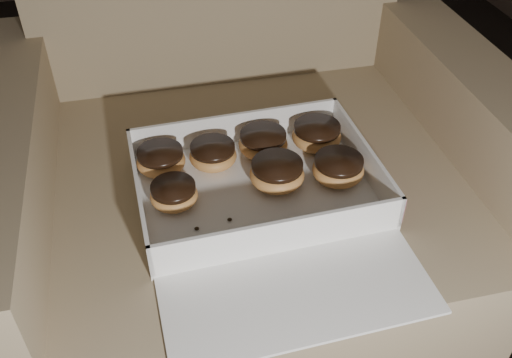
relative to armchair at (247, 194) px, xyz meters
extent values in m
cube|color=#9A8362|center=(0.00, -0.05, -0.08)|extent=(0.71, 0.71, 0.42)
cube|color=#9A8362|center=(-0.39, -0.05, -0.02)|extent=(0.12, 0.71, 0.55)
cube|color=#9A8362|center=(0.39, -0.05, -0.02)|extent=(0.12, 0.71, 0.55)
cube|color=white|center=(-0.01, -0.13, 0.13)|extent=(0.38, 0.29, 0.01)
cube|color=white|center=(-0.02, 0.00, 0.16)|extent=(0.37, 0.02, 0.06)
cube|color=white|center=(-0.01, -0.27, 0.16)|extent=(0.37, 0.02, 0.06)
cube|color=white|center=(-0.19, -0.14, 0.16)|extent=(0.02, 0.28, 0.06)
cube|color=white|center=(0.17, -0.13, 0.16)|extent=(0.02, 0.28, 0.06)
cube|color=#D45578|center=(0.17, -0.13, 0.16)|extent=(0.01, 0.27, 0.05)
cube|color=white|center=(-0.01, -0.35, 0.13)|extent=(0.37, 0.17, 0.01)
ellipsoid|color=#E08F4E|center=(-0.07, -0.06, 0.15)|extent=(0.08, 0.08, 0.04)
cylinder|color=black|center=(-0.07, -0.06, 0.17)|extent=(0.07, 0.07, 0.01)
ellipsoid|color=#E08F4E|center=(0.02, -0.05, 0.15)|extent=(0.08, 0.08, 0.04)
cylinder|color=black|center=(0.02, -0.05, 0.17)|extent=(0.08, 0.08, 0.01)
ellipsoid|color=#E08F4E|center=(0.12, -0.14, 0.15)|extent=(0.08, 0.08, 0.04)
cylinder|color=black|center=(0.12, -0.14, 0.17)|extent=(0.08, 0.08, 0.01)
ellipsoid|color=#E08F4E|center=(-0.14, -0.14, 0.15)|extent=(0.07, 0.07, 0.04)
cylinder|color=black|center=(-0.14, -0.14, 0.16)|extent=(0.07, 0.07, 0.01)
ellipsoid|color=#E08F4E|center=(0.11, -0.05, 0.15)|extent=(0.08, 0.08, 0.04)
cylinder|color=black|center=(0.11, -0.05, 0.17)|extent=(0.08, 0.08, 0.01)
ellipsoid|color=#E08F4E|center=(0.02, -0.13, 0.15)|extent=(0.09, 0.09, 0.04)
cylinder|color=black|center=(0.02, -0.13, 0.17)|extent=(0.08, 0.08, 0.01)
ellipsoid|color=#E08F4E|center=(-0.15, -0.05, 0.15)|extent=(0.08, 0.08, 0.04)
cylinder|color=black|center=(-0.15, -0.05, 0.17)|extent=(0.07, 0.07, 0.01)
ellipsoid|color=black|center=(-0.03, -0.24, 0.13)|extent=(0.01, 0.01, 0.00)
ellipsoid|color=black|center=(-0.12, -0.20, 0.13)|extent=(0.01, 0.01, 0.00)
ellipsoid|color=black|center=(-0.07, -0.20, 0.13)|extent=(0.01, 0.01, 0.00)
ellipsoid|color=black|center=(-0.13, -0.23, 0.13)|extent=(0.01, 0.01, 0.00)
ellipsoid|color=black|center=(0.01, -0.24, 0.13)|extent=(0.01, 0.01, 0.00)
camera|label=1|loc=(-0.17, -0.80, 0.72)|focal=40.00mm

